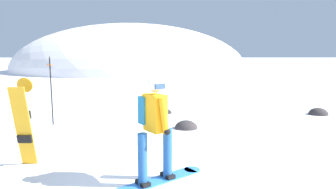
# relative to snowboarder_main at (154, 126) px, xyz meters

# --- Properties ---
(ridge_peak_main) EXTENTS (28.16, 25.34, 11.33)m
(ridge_peak_main) POSITION_rel_snowboarder_main_xyz_m (-3.92, 32.24, -0.92)
(ridge_peak_main) COLOR white
(ridge_peak_main) RESTS_ON ground
(snowboarder_main) EXTENTS (1.54, 1.20, 1.71)m
(snowboarder_main) POSITION_rel_snowboarder_main_xyz_m (0.00, 0.00, 0.00)
(snowboarder_main) COLOR blue
(snowboarder_main) RESTS_ON ground
(spare_snowboard) EXTENTS (0.28, 0.39, 1.63)m
(spare_snowboard) POSITION_rel_snowboarder_main_xyz_m (-2.36, 0.66, -0.10)
(spare_snowboard) COLOR orange
(spare_snowboard) RESTS_ON ground
(piste_marker_near) EXTENTS (0.20, 0.20, 1.99)m
(piste_marker_near) POSITION_rel_snowboarder_main_xyz_m (-3.07, 3.84, 0.22)
(piste_marker_near) COLOR black
(piste_marker_near) RESTS_ON ground
(rock_dark) EXTENTS (0.64, 0.54, 0.45)m
(rock_dark) POSITION_rel_snowboarder_main_xyz_m (0.76, 3.36, -0.92)
(rock_dark) COLOR #383333
(rock_dark) RESTS_ON ground
(rock_mid) EXTENTS (0.65, 0.55, 0.46)m
(rock_mid) POSITION_rel_snowboarder_main_xyz_m (5.38, 5.15, -0.92)
(rock_mid) COLOR #383333
(rock_mid) RESTS_ON ground
(rock_small) EXTENTS (0.42, 0.36, 0.29)m
(rock_small) POSITION_rel_snowboarder_main_xyz_m (0.21, 5.43, -0.92)
(rock_small) COLOR #282628
(rock_small) RESTS_ON ground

